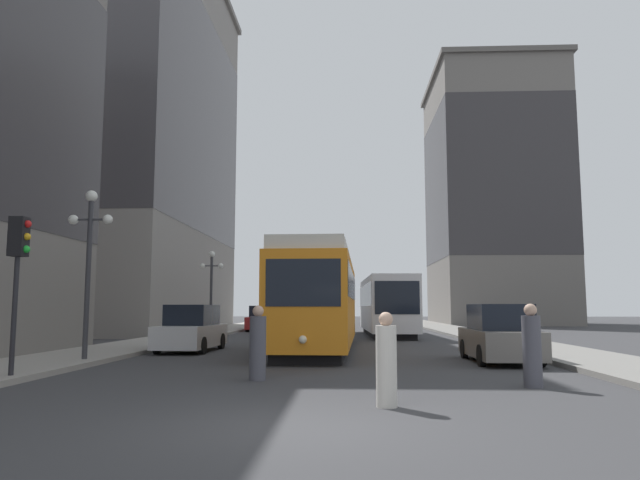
{
  "coord_description": "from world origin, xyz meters",
  "views": [
    {
      "loc": [
        0.66,
        -8.74,
        1.73
      ],
      "look_at": [
        -0.13,
        8.59,
        3.71
      ],
      "focal_mm": 32.98,
      "sensor_mm": 36.0,
      "label": 1
    }
  ],
  "objects_px": {
    "streetcar": "(320,298)",
    "traffic_light_near_left": "(19,253)",
    "parked_car_left_near": "(192,330)",
    "pedestrian_crossing_far": "(386,362)",
    "parked_car_right_far": "(499,335)",
    "pedestrian_crossing_near": "(532,348)",
    "lamp_post_left_far": "(211,279)",
    "pedestrian_on_sidewalk": "(258,345)",
    "parked_car_left_mid": "(262,319)",
    "lamp_post_left_near": "(89,246)",
    "transit_bus": "(386,303)"
  },
  "relations": [
    {
      "from": "streetcar",
      "to": "traffic_light_near_left",
      "type": "distance_m",
      "value": 12.28
    },
    {
      "from": "parked_car_left_near",
      "to": "pedestrian_crossing_far",
      "type": "relative_size",
      "value": 2.79
    },
    {
      "from": "parked_car_right_far",
      "to": "pedestrian_crossing_near",
      "type": "relative_size",
      "value": 2.48
    },
    {
      "from": "streetcar",
      "to": "pedestrian_crossing_near",
      "type": "distance_m",
      "value": 11.88
    },
    {
      "from": "lamp_post_left_far",
      "to": "pedestrian_on_sidewalk",
      "type": "bearing_deg",
      "value": -73.88
    },
    {
      "from": "parked_car_right_far",
      "to": "traffic_light_near_left",
      "type": "relative_size",
      "value": 1.2
    },
    {
      "from": "streetcar",
      "to": "pedestrian_crossing_far",
      "type": "relative_size",
      "value": 8.26
    },
    {
      "from": "parked_car_left_mid",
      "to": "traffic_light_near_left",
      "type": "height_order",
      "value": "traffic_light_near_left"
    },
    {
      "from": "pedestrian_on_sidewalk",
      "to": "lamp_post_left_far",
      "type": "bearing_deg",
      "value": -54.52
    },
    {
      "from": "lamp_post_left_near",
      "to": "pedestrian_crossing_near",
      "type": "bearing_deg",
      "value": -21.35
    },
    {
      "from": "pedestrian_crossing_far",
      "to": "pedestrian_crossing_near",
      "type": "bearing_deg",
      "value": -67.47
    },
    {
      "from": "parked_car_left_mid",
      "to": "pedestrian_crossing_far",
      "type": "relative_size",
      "value": 2.78
    },
    {
      "from": "parked_car_left_near",
      "to": "parked_car_left_mid",
      "type": "relative_size",
      "value": 1.0
    },
    {
      "from": "pedestrian_crossing_far",
      "to": "traffic_light_near_left",
      "type": "relative_size",
      "value": 0.44
    },
    {
      "from": "transit_bus",
      "to": "pedestrian_crossing_far",
      "type": "xyz_separation_m",
      "value": [
        -1.72,
        -25.85,
        -1.18
      ]
    },
    {
      "from": "pedestrian_crossing_far",
      "to": "lamp_post_left_far",
      "type": "relative_size",
      "value": 0.34
    },
    {
      "from": "pedestrian_crossing_near",
      "to": "traffic_light_near_left",
      "type": "bearing_deg",
      "value": -165.62
    },
    {
      "from": "streetcar",
      "to": "pedestrian_crossing_far",
      "type": "height_order",
      "value": "streetcar"
    },
    {
      "from": "transit_bus",
      "to": "parked_car_right_far",
      "type": "distance_m",
      "value": 17.57
    },
    {
      "from": "parked_car_left_near",
      "to": "parked_car_right_far",
      "type": "height_order",
      "value": "same"
    },
    {
      "from": "parked_car_left_mid",
      "to": "lamp_post_left_near",
      "type": "relative_size",
      "value": 0.87
    },
    {
      "from": "pedestrian_crossing_far",
      "to": "lamp_post_left_near",
      "type": "height_order",
      "value": "lamp_post_left_near"
    },
    {
      "from": "streetcar",
      "to": "pedestrian_crossing_far",
      "type": "xyz_separation_m",
      "value": [
        1.77,
        -13.32,
        -1.33
      ]
    },
    {
      "from": "parked_car_left_near",
      "to": "pedestrian_on_sidewalk",
      "type": "bearing_deg",
      "value": -64.08
    },
    {
      "from": "streetcar",
      "to": "parked_car_left_mid",
      "type": "distance_m",
      "value": 19.6
    },
    {
      "from": "pedestrian_crossing_near",
      "to": "pedestrian_crossing_far",
      "type": "height_order",
      "value": "pedestrian_crossing_near"
    },
    {
      "from": "transit_bus",
      "to": "lamp_post_left_near",
      "type": "xyz_separation_m",
      "value": [
        -10.44,
        -18.46,
        1.66
      ]
    },
    {
      "from": "parked_car_left_mid",
      "to": "lamp_post_left_far",
      "type": "xyz_separation_m",
      "value": [
        -1.9,
        -8.18,
        2.57
      ]
    },
    {
      "from": "lamp_post_left_near",
      "to": "lamp_post_left_far",
      "type": "distance_m",
      "value": 16.65
    },
    {
      "from": "pedestrian_crossing_far",
      "to": "transit_bus",
      "type": "bearing_deg",
      "value": -19.91
    },
    {
      "from": "traffic_light_near_left",
      "to": "parked_car_left_mid",
      "type": "bearing_deg",
      "value": 86.69
    },
    {
      "from": "parked_car_left_near",
      "to": "parked_car_right_far",
      "type": "xyz_separation_m",
      "value": [
        10.94,
        -4.19,
        -0.0
      ]
    },
    {
      "from": "parked_car_right_far",
      "to": "traffic_light_near_left",
      "type": "bearing_deg",
      "value": 24.07
    },
    {
      "from": "pedestrian_on_sidewalk",
      "to": "lamp_post_left_near",
      "type": "relative_size",
      "value": 0.34
    },
    {
      "from": "pedestrian_crossing_near",
      "to": "pedestrian_crossing_far",
      "type": "relative_size",
      "value": 1.1
    },
    {
      "from": "parked_car_right_far",
      "to": "lamp_post_left_near",
      "type": "height_order",
      "value": "lamp_post_left_near"
    },
    {
      "from": "pedestrian_on_sidewalk",
      "to": "traffic_light_near_left",
      "type": "relative_size",
      "value": 0.47
    },
    {
      "from": "traffic_light_near_left",
      "to": "streetcar",
      "type": "bearing_deg",
      "value": 56.67
    },
    {
      "from": "pedestrian_crossing_near",
      "to": "pedestrian_on_sidewalk",
      "type": "xyz_separation_m",
      "value": [
        -6.16,
        0.96,
        -0.02
      ]
    },
    {
      "from": "parked_car_right_far",
      "to": "pedestrian_on_sidewalk",
      "type": "xyz_separation_m",
      "value": [
        -6.94,
        -4.84,
        -0.02
      ]
    },
    {
      "from": "pedestrian_crossing_near",
      "to": "lamp_post_left_near",
      "type": "height_order",
      "value": "lamp_post_left_near"
    },
    {
      "from": "parked_car_left_near",
      "to": "pedestrian_crossing_far",
      "type": "distance_m",
      "value": 14.39
    },
    {
      "from": "pedestrian_crossing_near",
      "to": "lamp_post_left_far",
      "type": "distance_m",
      "value": 24.67
    },
    {
      "from": "parked_car_left_mid",
      "to": "lamp_post_left_near",
      "type": "distance_m",
      "value": 25.06
    },
    {
      "from": "pedestrian_crossing_near",
      "to": "parked_car_left_near",
      "type": "bearing_deg",
      "value": 151.83
    },
    {
      "from": "parked_car_right_far",
      "to": "lamp_post_left_near",
      "type": "distance_m",
      "value": 13.18
    },
    {
      "from": "parked_car_left_near",
      "to": "lamp_post_left_near",
      "type": "relative_size",
      "value": 0.88
    },
    {
      "from": "parked_car_left_mid",
      "to": "pedestrian_crossing_far",
      "type": "height_order",
      "value": "parked_car_left_mid"
    },
    {
      "from": "streetcar",
      "to": "parked_car_left_near",
      "type": "xyz_separation_m",
      "value": [
        -5.05,
        -0.65,
        -1.26
      ]
    },
    {
      "from": "transit_bus",
      "to": "lamp_post_left_far",
      "type": "xyz_separation_m",
      "value": [
        -10.44,
        -1.81,
        1.46
      ]
    }
  ]
}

